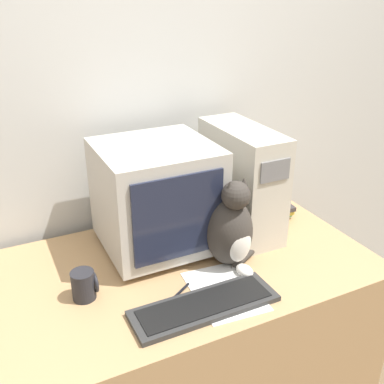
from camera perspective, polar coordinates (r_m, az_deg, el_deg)
The scene contains 10 objects.
wall_back at distance 1.90m, azimuth -7.02°, elevation 11.15°, with size 7.00×0.05×2.50m.
desk at distance 1.93m, azimuth -0.67°, elevation -18.25°, with size 1.37×0.81×0.75m.
crt_monitor at distance 1.69m, azimuth -4.50°, elevation -0.59°, with size 0.42×0.41×0.42m.
computer_tower at distance 1.84m, azimuth 6.26°, elevation 1.51°, with size 0.18×0.44×0.44m.
keyboard at distance 1.48m, azimuth 1.62°, elevation -14.22°, with size 0.48×0.16×0.02m.
cat at distance 1.62m, azimuth 4.99°, elevation -4.74°, with size 0.26×0.23×0.35m.
book_stack at distance 2.06m, azimuth 9.86°, elevation -1.84°, with size 0.16×0.21×0.06m.
pen at distance 1.53m, azimuth -2.02°, elevation -13.02°, with size 0.13×0.09×0.01m.
paper_sheet at distance 1.56m, azimuth 4.12°, elevation -12.42°, with size 0.23×0.31×0.00m.
mug at distance 1.54m, azimuth -13.51°, elevation -11.41°, with size 0.08×0.08×0.10m.
Camera 1 is at (-0.60, -0.87, 1.69)m, focal length 42.00 mm.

